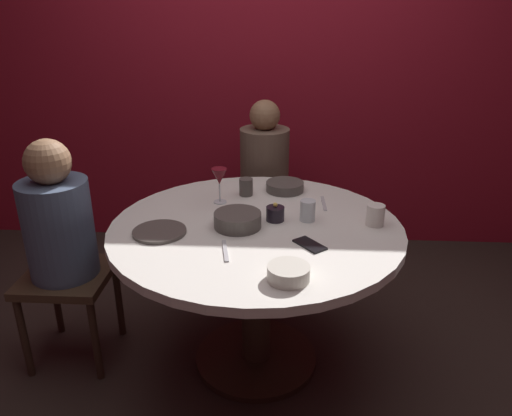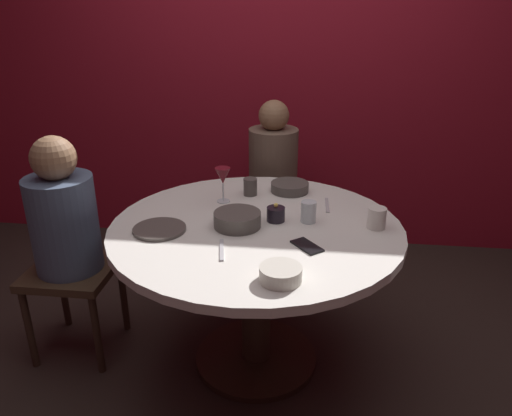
{
  "view_description": "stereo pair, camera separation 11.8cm",
  "coord_description": "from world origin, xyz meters",
  "px_view_note": "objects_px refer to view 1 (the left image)",
  "views": [
    {
      "loc": [
        0.11,
        -1.97,
        1.65
      ],
      "look_at": [
        0.0,
        0.0,
        0.83
      ],
      "focal_mm": 34.3,
      "sensor_mm": 36.0,
      "label": 1
    },
    {
      "loc": [
        0.23,
        -1.96,
        1.65
      ],
      "look_at": [
        0.0,
        0.0,
        0.83
      ],
      "focal_mm": 34.3,
      "sensor_mm": 36.0,
      "label": 2
    }
  ],
  "objects_px": {
    "wine_glass": "(219,178)",
    "bowl_salad_center": "(285,186)",
    "dining_table": "(256,256)",
    "cup_by_right_diner": "(246,187)",
    "cup_by_left_diner": "(308,211)",
    "seated_diner_left": "(59,229)",
    "bowl_small_white": "(238,220)",
    "candle_holder": "(275,214)",
    "cell_phone": "(310,245)",
    "dinner_plate": "(159,232)",
    "bowl_serving_large": "(289,273)",
    "seated_diner_back": "(264,170)",
    "cup_near_candle": "(375,215)"
  },
  "relations": [
    {
      "from": "bowl_small_white",
      "to": "seated_diner_left",
      "type": "bearing_deg",
      "value": 178.08
    },
    {
      "from": "wine_glass",
      "to": "cup_by_right_diner",
      "type": "bearing_deg",
      "value": 42.32
    },
    {
      "from": "dining_table",
      "to": "candle_holder",
      "type": "distance_m",
      "value": 0.22
    },
    {
      "from": "seated_diner_left",
      "to": "bowl_serving_large",
      "type": "distance_m",
      "value": 1.15
    },
    {
      "from": "bowl_serving_large",
      "to": "bowl_salad_center",
      "type": "distance_m",
      "value": 0.9
    },
    {
      "from": "wine_glass",
      "to": "dinner_plate",
      "type": "bearing_deg",
      "value": -120.75
    },
    {
      "from": "bowl_serving_large",
      "to": "cup_by_left_diner",
      "type": "bearing_deg",
      "value": 80.46
    },
    {
      "from": "bowl_small_white",
      "to": "cup_by_left_diner",
      "type": "relative_size",
      "value": 2.15
    },
    {
      "from": "dining_table",
      "to": "bowl_small_white",
      "type": "bearing_deg",
      "value": -160.7
    },
    {
      "from": "bowl_small_white",
      "to": "cup_by_left_diner",
      "type": "distance_m",
      "value": 0.32
    },
    {
      "from": "seated_diner_back",
      "to": "cup_by_right_diner",
      "type": "xyz_separation_m",
      "value": [
        -0.07,
        -0.54,
        0.09
      ]
    },
    {
      "from": "dining_table",
      "to": "cup_by_right_diner",
      "type": "distance_m",
      "value": 0.42
    },
    {
      "from": "seated_diner_left",
      "to": "bowl_serving_large",
      "type": "height_order",
      "value": "seated_diner_left"
    },
    {
      "from": "bowl_serving_large",
      "to": "cup_by_left_diner",
      "type": "relative_size",
      "value": 1.59
    },
    {
      "from": "wine_glass",
      "to": "bowl_salad_center",
      "type": "height_order",
      "value": "wine_glass"
    },
    {
      "from": "seated_diner_back",
      "to": "bowl_serving_large",
      "type": "height_order",
      "value": "seated_diner_back"
    },
    {
      "from": "wine_glass",
      "to": "seated_diner_back",
      "type": "bearing_deg",
      "value": 73.5
    },
    {
      "from": "cell_phone",
      "to": "dinner_plate",
      "type": "bearing_deg",
      "value": 134.09
    },
    {
      "from": "candle_holder",
      "to": "seated_diner_left",
      "type": "bearing_deg",
      "value": -176.99
    },
    {
      "from": "dinner_plate",
      "to": "cell_phone",
      "type": "bearing_deg",
      "value": -7.15
    },
    {
      "from": "bowl_salad_center",
      "to": "cup_by_left_diner",
      "type": "bearing_deg",
      "value": -74.54
    },
    {
      "from": "dining_table",
      "to": "seated_diner_back",
      "type": "bearing_deg",
      "value": 90.0
    },
    {
      "from": "seated_diner_left",
      "to": "cup_by_left_diner",
      "type": "bearing_deg",
      "value": 2.98
    },
    {
      "from": "cell_phone",
      "to": "bowl_salad_center",
      "type": "height_order",
      "value": "bowl_salad_center"
    },
    {
      "from": "candle_holder",
      "to": "cell_phone",
      "type": "distance_m",
      "value": 0.29
    },
    {
      "from": "dining_table",
      "to": "bowl_salad_center",
      "type": "bearing_deg",
      "value": 73.8
    },
    {
      "from": "dining_table",
      "to": "seated_diner_left",
      "type": "height_order",
      "value": "seated_diner_left"
    },
    {
      "from": "dinner_plate",
      "to": "cup_by_left_diner",
      "type": "xyz_separation_m",
      "value": [
        0.64,
        0.17,
        0.04
      ]
    },
    {
      "from": "seated_diner_left",
      "to": "bowl_small_white",
      "type": "relative_size",
      "value": 5.4
    },
    {
      "from": "seated_diner_back",
      "to": "cell_phone",
      "type": "distance_m",
      "value": 1.12
    },
    {
      "from": "seated_diner_left",
      "to": "candle_holder",
      "type": "distance_m",
      "value": 0.99
    },
    {
      "from": "bowl_small_white",
      "to": "cup_by_right_diner",
      "type": "distance_m",
      "value": 0.39
    },
    {
      "from": "seated_diner_back",
      "to": "bowl_salad_center",
      "type": "bearing_deg",
      "value": 15.1
    },
    {
      "from": "seated_diner_back",
      "to": "cup_near_candle",
      "type": "height_order",
      "value": "seated_diner_back"
    },
    {
      "from": "wine_glass",
      "to": "cup_by_right_diner",
      "type": "relative_size",
      "value": 1.99
    },
    {
      "from": "dining_table",
      "to": "wine_glass",
      "type": "xyz_separation_m",
      "value": [
        -0.19,
        0.25,
        0.29
      ]
    },
    {
      "from": "cup_by_left_diner",
      "to": "bowl_serving_large",
      "type": "bearing_deg",
      "value": -99.54
    },
    {
      "from": "seated_diner_left",
      "to": "seated_diner_back",
      "type": "height_order",
      "value": "seated_diner_back"
    },
    {
      "from": "dining_table",
      "to": "cup_by_left_diner",
      "type": "xyz_separation_m",
      "value": [
        0.23,
        0.06,
        0.21
      ]
    },
    {
      "from": "cup_by_right_diner",
      "to": "cup_by_left_diner",
      "type": "bearing_deg",
      "value": -44.97
    },
    {
      "from": "seated_diner_back",
      "to": "candle_holder",
      "type": "xyz_separation_m",
      "value": [
        0.08,
        -0.85,
        0.08
      ]
    },
    {
      "from": "candle_holder",
      "to": "cup_by_right_diner",
      "type": "height_order",
      "value": "cup_by_right_diner"
    },
    {
      "from": "bowl_serving_large",
      "to": "bowl_salad_center",
      "type": "bearing_deg",
      "value": 91.03
    },
    {
      "from": "bowl_small_white",
      "to": "cup_by_left_diner",
      "type": "height_order",
      "value": "cup_by_left_diner"
    },
    {
      "from": "bowl_serving_large",
      "to": "dining_table",
      "type": "bearing_deg",
      "value": 107.08
    },
    {
      "from": "cell_phone",
      "to": "cup_near_candle",
      "type": "xyz_separation_m",
      "value": [
        0.3,
        0.22,
        0.04
      ]
    },
    {
      "from": "wine_glass",
      "to": "bowl_salad_center",
      "type": "bearing_deg",
      "value": 29.88
    },
    {
      "from": "candle_holder",
      "to": "cell_phone",
      "type": "bearing_deg",
      "value": -58.96
    },
    {
      "from": "dining_table",
      "to": "seated_diner_back",
      "type": "relative_size",
      "value": 1.15
    },
    {
      "from": "seated_diner_left",
      "to": "bowl_small_white",
      "type": "distance_m",
      "value": 0.83
    }
  ]
}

